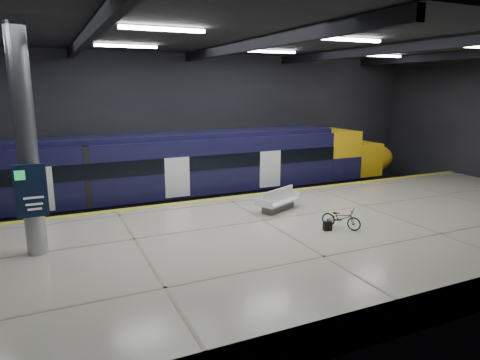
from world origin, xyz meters
TOP-DOWN VIEW (x-y plane):
  - ground at (0.00, 0.00)m, footprint 30.00×30.00m
  - room_shell at (-0.00, 0.00)m, footprint 30.10×16.10m
  - platform at (0.00, -2.50)m, footprint 30.00×11.00m
  - safety_strip at (0.00, 2.75)m, footprint 30.00×0.40m
  - rails at (0.00, 5.50)m, footprint 30.00×1.52m
  - train at (-3.14, 5.50)m, footprint 29.40×2.84m
  - bench at (1.20, -0.04)m, footprint 2.27×1.67m
  - bicycle at (2.15, -3.04)m, footprint 1.23×1.52m
  - pannier_bag at (1.55, -3.04)m, footprint 0.33×0.23m
  - info_column at (-8.00, -1.03)m, footprint 0.90×0.78m

SIDE VIEW (x-z plane):
  - ground at x=0.00m, z-range 0.00..0.00m
  - rails at x=0.00m, z-range 0.00..0.16m
  - platform at x=0.00m, z-range 0.00..1.10m
  - safety_strip at x=0.00m, z-range 1.10..1.11m
  - pannier_bag at x=1.55m, z-range 1.10..1.45m
  - bench at x=1.20m, z-range 0.96..1.89m
  - bicycle at x=2.15m, z-range 1.10..1.88m
  - train at x=-3.14m, z-range 0.16..3.95m
  - info_column at x=-8.00m, z-range 1.01..7.91m
  - room_shell at x=0.00m, z-range 1.69..9.74m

